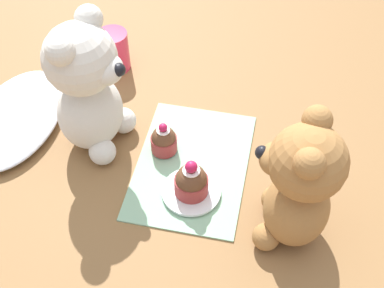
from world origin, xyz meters
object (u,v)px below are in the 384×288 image
saucer_plate (191,191)px  cupcake_near_tan_bear (191,181)px  cupcake_near_cream_bear (164,140)px  teddy_bear_cream (87,87)px  teddy_bear_tan (300,185)px  juice_glass (114,51)px

saucer_plate → cupcake_near_tan_bear: cupcake_near_tan_bear is taller
cupcake_near_cream_bear → cupcake_near_tan_bear: (-0.08, -0.06, 0.01)m
teddy_bear_cream → teddy_bear_tan: size_ratio=1.09×
teddy_bear_cream → juice_glass: teddy_bear_cream is taller
saucer_plate → cupcake_near_tan_bear: size_ratio=1.35×
teddy_bear_cream → cupcake_near_tan_bear: size_ratio=3.53×
teddy_bear_tan → saucer_plate: (0.03, 0.16, -0.11)m
cupcake_near_cream_bear → saucer_plate: bearing=-141.3°
teddy_bear_tan → juice_glass: size_ratio=2.80×
teddy_bear_tan → saucer_plate: bearing=-97.9°
cupcake_near_cream_bear → cupcake_near_tan_bear: bearing=-141.3°
cupcake_near_cream_bear → juice_glass: juice_glass is taller
teddy_bear_tan → saucer_plate: 0.19m
teddy_bear_tan → teddy_bear_cream: bearing=-104.7°
juice_glass → saucer_plate: bearing=-142.5°
teddy_bear_cream → cupcake_near_cream_bear: 0.15m
teddy_bear_tan → cupcake_near_cream_bear: 0.27m
teddy_bear_cream → cupcake_near_tan_bear: bearing=-104.0°
teddy_bear_cream → saucer_plate: 0.23m
cupcake_near_tan_bear → cupcake_near_cream_bear: bearing=38.7°
teddy_bear_tan → juice_glass: bearing=-125.8°
cupcake_near_cream_bear → teddy_bear_cream: bearing=88.5°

